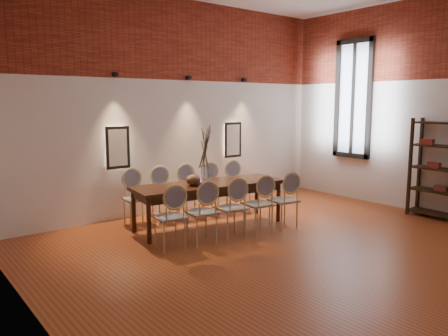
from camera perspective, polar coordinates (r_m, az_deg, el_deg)
floor at (r=6.19m, az=12.25°, el=-11.36°), size 7.00×7.00×0.02m
wall_back at (r=8.52m, az=-6.21°, el=7.97°), size 7.00×0.10×4.00m
wall_left at (r=3.79m, az=-23.40°, el=6.67°), size 0.10×7.00×4.00m
brick_band_back at (r=8.54m, az=-6.09°, el=16.39°), size 7.00×0.02×1.50m
niche_left at (r=7.85m, az=-13.80°, el=2.61°), size 0.36×0.06×0.66m
niche_right at (r=9.23m, az=1.05°, el=3.71°), size 0.36×0.06×0.66m
spot_fixture_left at (r=7.80m, az=-14.04°, el=11.76°), size 0.08×0.10×0.08m
spot_fixture_mid at (r=8.53m, az=-4.64°, el=11.69°), size 0.08×0.10×0.08m
spot_fixture_right at (r=9.38m, az=2.63°, el=11.42°), size 0.08×0.10×0.08m
window_glass at (r=9.80m, az=16.57°, el=8.62°), size 0.02×0.78×2.38m
window_frame at (r=9.78m, az=16.50°, el=8.62°), size 0.08×0.90×2.50m
window_mullion at (r=9.78m, az=16.50°, el=8.62°), size 0.06×0.06×2.40m
dining_table at (r=7.36m, az=-1.94°, el=-4.84°), size 2.65×1.15×0.75m
chair_near_a at (r=6.29m, az=-7.11°, el=-6.33°), size 0.49×0.49×0.94m
chair_near_b at (r=6.51m, az=-2.95°, el=-5.77°), size 0.49×0.49×0.94m
chair_near_c at (r=6.76m, az=0.91°, el=-5.22°), size 0.49×0.49×0.94m
chair_near_d at (r=7.03m, az=4.48°, el=-4.70°), size 0.49×0.49×0.94m
chair_near_e at (r=7.34m, az=7.77°, el=-4.20°), size 0.49×0.49×0.94m
chair_far_a at (r=7.55m, az=-11.37°, el=-3.93°), size 0.49×0.49×0.94m
chair_far_b at (r=7.73m, az=-7.78°, el=-3.54°), size 0.49×0.49×0.94m
chair_far_c at (r=7.94m, az=-4.37°, el=-3.17°), size 0.49×0.49×0.94m
chair_far_d at (r=8.18m, az=-1.14°, el=-2.80°), size 0.49×0.49×0.94m
chair_far_e at (r=8.44m, az=1.89°, el=-2.45°), size 0.49×0.49×0.94m
vase at (r=7.22m, az=-2.50°, el=-0.85°), size 0.14×0.14×0.30m
dried_branches at (r=7.16m, az=-2.52°, el=2.70°), size 0.50×0.50×0.70m
bowl at (r=7.07m, az=-4.06°, el=-1.56°), size 0.24×0.24×0.18m
book at (r=7.23m, az=-3.64°, el=-1.94°), size 0.28×0.21×0.03m
shelving_rack at (r=8.71m, az=26.31°, el=-0.12°), size 0.42×1.02×1.80m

